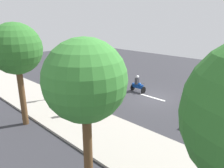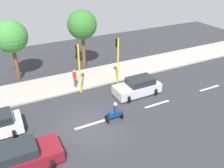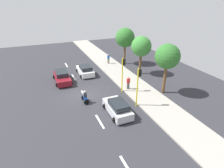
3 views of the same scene
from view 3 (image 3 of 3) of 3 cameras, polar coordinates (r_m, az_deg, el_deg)
ground_plane at (r=24.02m, az=-8.45°, el=-3.33°), size 40.00×60.00×0.10m
sidewalk at (r=26.27m, az=6.41°, el=-0.28°), size 4.00×60.00×0.15m
lane_stripe_far_north at (r=15.02m, az=4.61°, el=-23.88°), size 0.20×2.40×0.01m
lane_stripe_north at (r=19.10m, az=-3.70°, el=-11.21°), size 0.20×2.40×0.01m
lane_stripe_mid at (r=23.99m, az=-8.46°, el=-3.22°), size 0.20×2.40×0.01m
lane_stripe_south at (r=29.31m, az=-11.50°, el=2.00°), size 0.20×2.40×0.01m
lane_stripe_far_south at (r=34.84m, az=-13.60°, el=5.58°), size 0.20×2.40×0.01m
car_silver at (r=19.79m, az=1.70°, el=-7.24°), size 2.24×4.13×1.52m
car_maroon at (r=27.93m, az=-14.84°, el=2.03°), size 2.32×4.52×1.52m
car_white at (r=29.73m, az=-8.07°, el=4.08°), size 2.33×4.02×1.52m
motorcycle at (r=22.07m, az=-8.16°, el=-4.01°), size 0.60×1.30×1.53m
pedestrian_near_signal at (r=24.59m, az=4.93°, el=0.46°), size 0.40×0.24×1.69m
pedestrian_by_tree at (r=34.07m, az=-1.09°, el=7.72°), size 0.40×0.24×1.69m
traffic_light_corner at (r=20.30m, az=7.96°, el=0.53°), size 0.49×0.24×4.50m
traffic_light_midblock at (r=23.34m, az=3.35°, el=4.11°), size 0.49×0.24×4.50m
street_tree_center at (r=33.55m, az=3.96°, el=13.73°), size 3.32×3.32×6.35m
street_tree_south at (r=29.14m, az=8.83°, el=11.09°), size 3.04×3.04×5.90m
street_tree_north at (r=23.42m, az=16.38°, el=7.88°), size 2.98×2.98×6.28m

